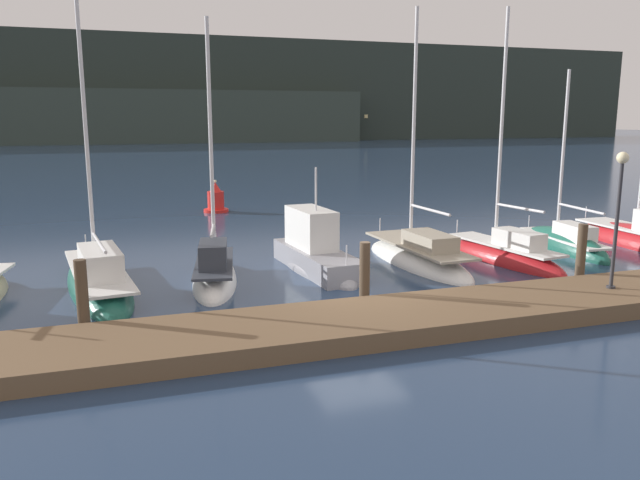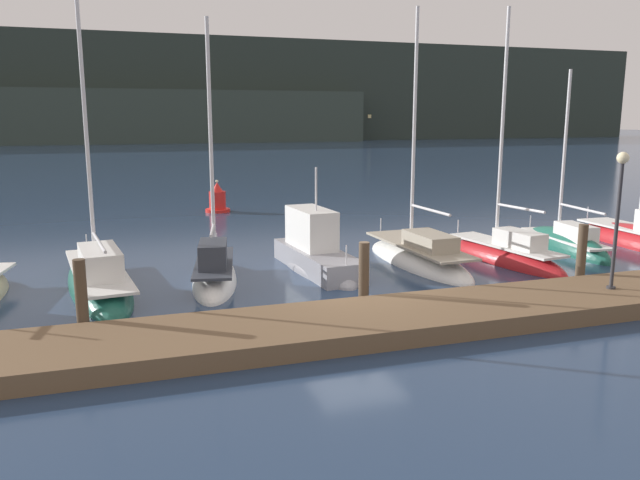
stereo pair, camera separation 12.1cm
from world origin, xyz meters
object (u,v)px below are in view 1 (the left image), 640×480
object	(u,v)px
sailboat_berth_7	(504,258)
sailboat_berth_6	(418,260)
sailboat_berth_4	(215,278)
sailboat_berth_8	(563,247)
motorboat_berth_5	(316,260)
sailboat_berth_3	(99,284)
channel_buoy	(216,200)
dock_lamppost	(619,197)

from	to	relation	value
sailboat_berth_7	sailboat_berth_6	bearing A→B (deg)	167.74
sailboat_berth_6	sailboat_berth_4	bearing A→B (deg)	-177.46
sailboat_berth_4	sailboat_berth_8	world-z (taller)	sailboat_berth_4
sailboat_berth_6	sailboat_berth_8	size ratio (longest dim) A/B	1.22
sailboat_berth_6	motorboat_berth_5	bearing A→B (deg)	174.82
sailboat_berth_3	channel_buoy	bearing A→B (deg)	67.93
sailboat_berth_6	dock_lamppost	size ratio (longest dim) A/B	2.50
motorboat_berth_5	channel_buoy	size ratio (longest dim) A/B	3.17
channel_buoy	dock_lamppost	world-z (taller)	dock_lamppost
sailboat_berth_3	sailboat_berth_7	distance (m)	13.72
sailboat_berth_6	sailboat_berth_8	distance (m)	6.50
motorboat_berth_5	channel_buoy	xyz separation A→B (m)	(-1.08, 14.25, 0.28)
motorboat_berth_5	sailboat_berth_6	world-z (taller)	sailboat_berth_6
channel_buoy	sailboat_berth_8	bearing A→B (deg)	-51.68
sailboat_berth_3	sailboat_berth_7	world-z (taller)	sailboat_berth_3
dock_lamppost	sailboat_berth_8	bearing A→B (deg)	59.91
sailboat_berth_4	dock_lamppost	distance (m)	11.85
sailboat_berth_3	sailboat_berth_4	xyz separation A→B (m)	(3.41, -0.45, 0.02)
motorboat_berth_5	dock_lamppost	bearing A→B (deg)	-44.08
sailboat_berth_4	motorboat_berth_5	world-z (taller)	sailboat_berth_4
sailboat_berth_6	sailboat_berth_7	xyz separation A→B (m)	(3.08, -0.67, 0.01)
sailboat_berth_7	dock_lamppost	world-z (taller)	sailboat_berth_7
sailboat_berth_8	channel_buoy	xyz separation A→B (m)	(-11.25, 14.23, 0.53)
channel_buoy	sailboat_berth_6	bearing A→B (deg)	-71.95
motorboat_berth_5	sailboat_berth_7	bearing A→B (deg)	-8.45
sailboat_berth_8	dock_lamppost	bearing A→B (deg)	-120.09
sailboat_berth_8	dock_lamppost	size ratio (longest dim) A/B	2.05
motorboat_berth_5	sailboat_berth_6	distance (m)	3.69
sailboat_berth_6	sailboat_berth_8	world-z (taller)	sailboat_berth_6
sailboat_berth_6	sailboat_berth_8	xyz separation A→B (m)	(6.49, 0.36, -0.04)
sailboat_berth_4	motorboat_berth_5	xyz separation A→B (m)	(3.53, 0.65, 0.19)
sailboat_berth_4	sailboat_berth_7	xyz separation A→B (m)	(10.29, -0.35, -0.02)
motorboat_berth_5	sailboat_berth_8	distance (m)	10.16
sailboat_berth_3	sailboat_berth_8	size ratio (longest dim) A/B	1.29
sailboat_berth_4	channel_buoy	size ratio (longest dim) A/B	4.96
sailboat_berth_3	sailboat_berth_4	distance (m)	3.44
sailboat_berth_3	sailboat_berth_6	bearing A→B (deg)	-0.71
sailboat_berth_6	channel_buoy	xyz separation A→B (m)	(-4.75, 14.59, 0.50)
channel_buoy	sailboat_berth_3	bearing A→B (deg)	-112.07
motorboat_berth_5	dock_lamppost	distance (m)	9.42
sailboat_berth_7	dock_lamppost	xyz separation A→B (m)	(-0.25, -5.29, 2.83)
sailboat_berth_3	motorboat_berth_5	size ratio (longest dim) A/B	1.78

